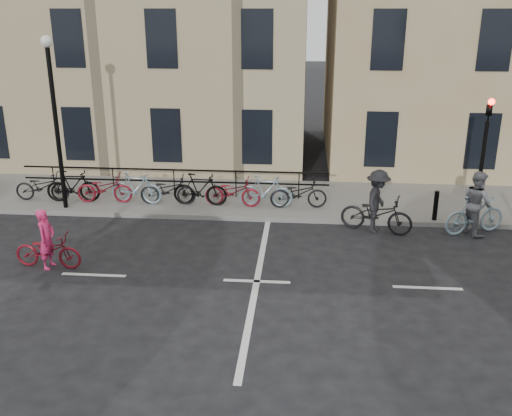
# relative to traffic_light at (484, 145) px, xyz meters

# --- Properties ---
(ground) EXTENTS (120.00, 120.00, 0.00)m
(ground) POSITION_rel_traffic_light_xyz_m (-6.20, -4.34, -2.45)
(ground) COLOR black
(ground) RESTS_ON ground
(sidewalk) EXTENTS (46.00, 4.00, 0.15)m
(sidewalk) POSITION_rel_traffic_light_xyz_m (-10.20, 1.66, -2.38)
(sidewalk) COLOR slate
(sidewalk) RESTS_ON ground
(building_east) EXTENTS (14.00, 10.00, 12.00)m
(building_east) POSITION_rel_traffic_light_xyz_m (2.80, 8.66, 3.70)
(building_east) COLOR tan
(building_east) RESTS_ON sidewalk
(building_west) EXTENTS (20.00, 10.00, 10.00)m
(building_west) POSITION_rel_traffic_light_xyz_m (-15.20, 8.66, 2.70)
(building_west) COLOR tan
(building_west) RESTS_ON sidewalk
(traffic_light) EXTENTS (0.18, 0.30, 3.90)m
(traffic_light) POSITION_rel_traffic_light_xyz_m (0.00, 0.00, 0.00)
(traffic_light) COLOR black
(traffic_light) RESTS_ON sidewalk
(lamp_post) EXTENTS (0.36, 0.36, 5.28)m
(lamp_post) POSITION_rel_traffic_light_xyz_m (-12.70, 0.06, 1.04)
(lamp_post) COLOR black
(lamp_post) RESTS_ON sidewalk
(bollard_east) EXTENTS (0.14, 0.14, 0.90)m
(bollard_east) POSITION_rel_traffic_light_xyz_m (-1.20, -0.09, -1.85)
(bollard_east) COLOR black
(bollard_east) RESTS_ON sidewalk
(parked_bikes) EXTENTS (10.40, 1.23, 1.05)m
(parked_bikes) POSITION_rel_traffic_light_xyz_m (-9.50, 0.70, -1.81)
(parked_bikes) COLOR black
(parked_bikes) RESTS_ON sidewalk
(cyclist_pink) EXTENTS (1.76, 0.71, 1.54)m
(cyclist_pink) POSITION_rel_traffic_light_xyz_m (-11.46, -3.98, -1.92)
(cyclist_pink) COLOR maroon
(cyclist_pink) RESTS_ON ground
(cyclist_grey) EXTENTS (1.99, 1.21, 1.86)m
(cyclist_grey) POSITION_rel_traffic_light_xyz_m (-0.23, -0.74, -1.70)
(cyclist_grey) COLOR #84A1AC
(cyclist_grey) RESTS_ON ground
(cyclist_dark) EXTENTS (2.21, 1.36, 1.86)m
(cyclist_dark) POSITION_rel_traffic_light_xyz_m (-3.03, -0.83, -1.72)
(cyclist_dark) COLOR black
(cyclist_dark) RESTS_ON ground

